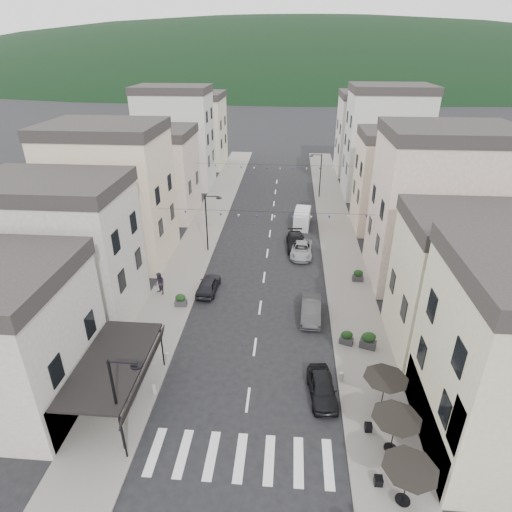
{
  "coord_description": "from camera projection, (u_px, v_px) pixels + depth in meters",
  "views": [
    {
      "loc": [
        2.04,
        -12.95,
        19.19
      ],
      "look_at": [
        -0.52,
        18.3,
        3.5
      ],
      "focal_mm": 30.0,
      "sensor_mm": 36.0,
      "label": 1
    }
  ],
  "objects": [
    {
      "name": "planter_la",
      "position": [
        127.0,
        350.0,
        28.58
      ],
      "size": [
        1.29,
        1.04,
        1.27
      ],
      "rotation": [
        0.0,
        0.0,
        -0.43
      ],
      "color": "#323335",
      "rests_on": "sidewalk_left"
    },
    {
      "name": "parked_car_d",
      "position": [
        296.0,
        242.0,
        44.28
      ],
      "size": [
        2.14,
        4.73,
        1.34
      ],
      "primitive_type": "imported",
      "rotation": [
        0.0,
        0.0,
        0.06
      ],
      "color": "black",
      "rests_on": "ground"
    },
    {
      "name": "hill_backdrop",
      "position": [
        291.0,
        74.0,
        287.68
      ],
      "size": [
        640.0,
        360.0,
        70.0
      ],
      "primitive_type": "ellipsoid",
      "color": "black",
      "rests_on": "ground"
    },
    {
      "name": "planter_rb",
      "position": [
        368.0,
        340.0,
        29.58
      ],
      "size": [
        1.25,
        0.94,
        1.25
      ],
      "rotation": [
        0.0,
        0.0,
        -0.33
      ],
      "color": "#29292C",
      "rests_on": "sidewalk_right"
    },
    {
      "name": "buildings_row_right",
      "position": [
        399.0,
        168.0,
        49.01
      ],
      "size": [
        10.2,
        54.16,
        14.5
      ],
      "color": "#B8B292",
      "rests_on": "ground"
    },
    {
      "name": "planter_lb",
      "position": [
        181.0,
        300.0,
        34.36
      ],
      "size": [
        1.0,
        0.6,
        1.07
      ],
      "rotation": [
        0.0,
        0.0,
        0.08
      ],
      "color": "#303033",
      "rests_on": "sidewalk_left"
    },
    {
      "name": "parked_car_b",
      "position": [
        311.0,
        310.0,
        33.02
      ],
      "size": [
        1.69,
        4.34,
        1.41
      ],
      "primitive_type": "imported",
      "rotation": [
        0.0,
        0.0,
        -0.05
      ],
      "color": "#2D2D2F",
      "rests_on": "ground"
    },
    {
      "name": "streetlamp_right_far",
      "position": [
        319.0,
        171.0,
        57.42
      ],
      "size": [
        1.7,
        0.56,
        6.0
      ],
      "color": "black",
      "rests_on": "ground"
    },
    {
      "name": "planter_ra",
      "position": [
        347.0,
        338.0,
        30.01
      ],
      "size": [
        1.06,
        0.8,
        1.06
      ],
      "rotation": [
        0.0,
        0.0,
        -0.34
      ],
      "color": "#2F3032",
      "rests_on": "sidewalk_right"
    },
    {
      "name": "sidewalk_right",
      "position": [
        337.0,
        232.0,
        48.23
      ],
      "size": [
        4.0,
        76.0,
        0.12
      ],
      "primitive_type": "cube",
      "color": "slate",
      "rests_on": "ground"
    },
    {
      "name": "ground",
      "position": [
        235.0,
        494.0,
        20.28
      ],
      "size": [
        700.0,
        700.0,
        0.0
      ],
      "primitive_type": "plane",
      "color": "black",
      "rests_on": "ground"
    },
    {
      "name": "bunting_near",
      "position": [
        265.0,
        215.0,
        37.36
      ],
      "size": [
        19.0,
        0.28,
        0.62
      ],
      "color": "black",
      "rests_on": "ground"
    },
    {
      "name": "streetlamp_left_near",
      "position": [
        121.0,
        397.0,
        20.83
      ],
      "size": [
        1.7,
        0.56,
        6.0
      ],
      "color": "black",
      "rests_on": "ground"
    },
    {
      "name": "pedestrian_b",
      "position": [
        160.0,
        284.0,
        35.79
      ],
      "size": [
        1.21,
        1.18,
        1.96
      ],
      "primitive_type": "imported",
      "rotation": [
        0.0,
        0.0,
        -0.69
      ],
      "color": "#27212C",
      "rests_on": "sidewalk_left"
    },
    {
      "name": "bunting_far",
      "position": [
        274.0,
        168.0,
        51.62
      ],
      "size": [
        19.0,
        0.28,
        0.62
      ],
      "color": "black",
      "rests_on": "ground"
    },
    {
      "name": "parked_car_c",
      "position": [
        301.0,
        249.0,
        42.77
      ],
      "size": [
        2.33,
        4.67,
        1.27
      ],
      "primitive_type": "imported",
      "rotation": [
        0.0,
        0.0,
        -0.05
      ],
      "color": "#919399",
      "rests_on": "ground"
    },
    {
      "name": "pedestrian_a",
      "position": [
        128.0,
        338.0,
        29.39
      ],
      "size": [
        0.74,
        0.62,
        1.72
      ],
      "primitive_type": "imported",
      "rotation": [
        0.0,
        0.0,
        0.38
      ],
      "color": "black",
      "rests_on": "sidewalk_left"
    },
    {
      "name": "parked_car_a",
      "position": [
        322.0,
        388.0,
        25.6
      ],
      "size": [
        1.97,
        4.03,
        1.32
      ],
      "primitive_type": "imported",
      "rotation": [
        0.0,
        0.0,
        0.11
      ],
      "color": "black",
      "rests_on": "ground"
    },
    {
      "name": "delivery_van",
      "position": [
        302.0,
        218.0,
        49.5
      ],
      "size": [
        2.11,
        4.47,
        2.07
      ],
      "rotation": [
        0.0,
        0.0,
        -0.09
      ],
      "color": "#BCBDBF",
      "rests_on": "ground"
    },
    {
      "name": "boutique_awning",
      "position": [
        117.0,
        364.0,
        23.87
      ],
      "size": [
        3.77,
        7.5,
        3.28
      ],
      "color": "black",
      "rests_on": "ground"
    },
    {
      "name": "planter_rc",
      "position": [
        358.0,
        275.0,
        38.0
      ],
      "size": [
        0.96,
        0.54,
        1.07
      ],
      "rotation": [
        0.0,
        0.0,
        -0.01
      ],
      "color": "#313134",
      "rests_on": "sidewalk_right"
    },
    {
      "name": "cafe_terrace",
      "position": [
        396.0,
        422.0,
        21.16
      ],
      "size": [
        2.5,
        8.1,
        2.53
      ],
      "color": "black",
      "rests_on": "ground"
    },
    {
      "name": "bollards",
      "position": [
        247.0,
        401.0,
        24.99
      ],
      "size": [
        11.66,
        10.26,
        0.6
      ],
      "color": "gray",
      "rests_on": "ground"
    },
    {
      "name": "sidewalk_left",
      "position": [
        206.0,
        228.0,
        49.32
      ],
      "size": [
        4.0,
        76.0,
        0.12
      ],
      "primitive_type": "cube",
      "color": "slate",
      "rests_on": "ground"
    },
    {
      "name": "buildings_row_left",
      "position": [
        155.0,
        162.0,
        52.25
      ],
      "size": [
        10.2,
        54.16,
        14.0
      ],
      "color": "#A6A098",
      "rests_on": "ground"
    },
    {
      "name": "parked_car_e",
      "position": [
        208.0,
        285.0,
        36.46
      ],
      "size": [
        1.78,
        4.02,
        1.34
      ],
      "primitive_type": "imported",
      "rotation": [
        0.0,
        0.0,
        3.09
      ],
      "color": "black",
      "rests_on": "ground"
    },
    {
      "name": "streetlamp_left_far",
      "position": [
        209.0,
        218.0,
        42.22
      ],
      "size": [
        1.7,
        0.56,
        6.0
      ],
      "color": "black",
      "rests_on": "ground"
    }
  ]
}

